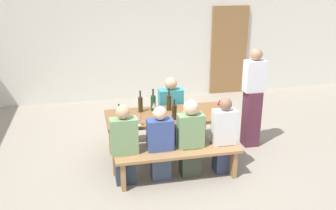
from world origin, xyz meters
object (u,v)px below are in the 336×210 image
seated_guest_near_0 (124,147)px  standing_host (253,99)px  tasting_table (168,119)px  wine_bottle_2 (153,102)px  seated_guest_near_1 (160,145)px  wine_glass_3 (185,109)px  seated_guest_near_3 (224,137)px  bench_near (179,159)px  wine_bottle_0 (174,112)px  wooden_door (229,51)px  wine_bottle_3 (119,118)px  seated_guest_far_0 (171,113)px  bench_far (159,122)px  wine_glass_2 (220,103)px  seated_guest_near_2 (190,140)px  wine_glass_0 (139,117)px  wine_bottle_4 (169,102)px  wine_glass_1 (154,106)px  wine_bottle_1 (140,104)px

seated_guest_near_0 → standing_host: size_ratio=0.69×
tasting_table → standing_host: 1.50m
wine_bottle_2 → seated_guest_near_1: 0.87m
wine_glass_3 → seated_guest_near_3: (0.48, -0.41, -0.32)m
tasting_table → bench_near: size_ratio=1.06×
wine_bottle_0 → bench_near: bearing=-95.0°
bench_near → wine_bottle_2: wine_bottle_2 is taller
wine_bottle_2 → standing_host: (1.67, -0.04, -0.06)m
wooden_door → wine_bottle_3: 4.58m
wine_bottle_0 → seated_guest_near_1: bearing=-130.2°
seated_guest_near_1 → wooden_door: bearing=-33.5°
seated_guest_near_0 → seated_guest_far_0: 1.45m
bench_far → wooden_door: bearing=47.7°
wine_glass_2 → wine_bottle_3: bearing=-169.7°
bench_near → wine_glass_3: (0.23, 0.56, 0.51)m
seated_guest_near_2 → seated_guest_far_0: bearing=1.3°
wine_glass_0 → seated_guest_far_0: 1.17m
wooden_door → standing_host: size_ratio=1.25×
seated_guest_far_0 → standing_host: size_ratio=0.70×
wine_glass_0 → wine_glass_3: 0.75m
wine_bottle_3 → wine_glass_0: bearing=-5.7°
wooden_door → tasting_table: wooden_door is taller
tasting_table → seated_guest_near_3: (0.71, -0.56, -0.13)m
wine_bottle_0 → seated_guest_far_0: (0.13, 0.79, -0.31)m
wine_bottle_3 → wine_bottle_4: size_ratio=0.92×
seated_guest_near_3 → seated_guest_far_0: seated_guest_far_0 is taller
bench_near → tasting_table: bearing=90.0°
wine_bottle_4 → wine_glass_3: bearing=-62.3°
wine_glass_3 → seated_guest_far_0: (-0.05, 0.72, -0.31)m
wine_glass_1 → wine_bottle_1: bearing=155.4°
wine_glass_0 → bench_near: bearing=-36.7°
wine_bottle_1 → wine_glass_3: bearing=-29.5°
tasting_table → wine_glass_0: wine_glass_0 is taller
seated_guest_near_0 → seated_guest_near_1: (0.50, -0.00, -0.03)m
bench_near → wine_bottle_1: bearing=113.3°
seated_guest_near_2 → standing_host: 1.51m
wine_glass_2 → seated_guest_near_1: seated_guest_near_1 is taller
wooden_door → standing_host: 3.06m
wine_bottle_2 → wine_glass_2: wine_bottle_2 is taller
wine_bottle_0 → seated_guest_near_1: size_ratio=0.28×
bench_near → wine_bottle_3: wine_bottle_3 is taller
wine_glass_1 → seated_guest_near_0: bearing=-129.0°
seated_guest_far_0 → wine_bottle_1: bearing=-57.4°
wine_bottle_4 → seated_guest_near_3: (0.65, -0.74, -0.34)m
bench_near → wine_bottle_3: 1.01m
tasting_table → wine_glass_1: size_ratio=11.11×
seated_guest_near_0 → seated_guest_near_3: size_ratio=1.01×
wooden_door → bench_near: (-2.22, -3.87, -0.70)m
seated_guest_near_2 → bench_far: bearing=8.9°
bench_near → bench_far: bearing=90.0°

